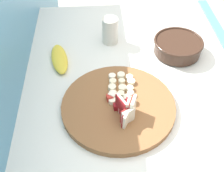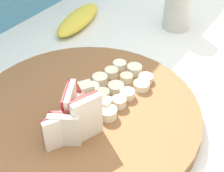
% 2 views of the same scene
% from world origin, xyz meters
% --- Properties ---
extents(tile_backsplash, '(2.40, 0.04, 1.38)m').
position_xyz_m(tile_backsplash, '(0.00, 0.42, 0.69)').
color(tile_backsplash, '#4C8EB2').
rests_on(tile_backsplash, ground).
extents(cutting_board, '(0.36, 0.36, 0.02)m').
position_xyz_m(cutting_board, '(-0.08, 0.08, 0.93)').
color(cutting_board, brown).
rests_on(cutting_board, tiled_countertop).
extents(apple_wedge_fan, '(0.09, 0.06, 0.07)m').
position_xyz_m(apple_wedge_fan, '(-0.13, 0.06, 0.97)').
color(apple_wedge_fan, '#A32323').
rests_on(apple_wedge_fan, cutting_board).
extents(apple_dice_pile, '(0.08, 0.08, 0.02)m').
position_xyz_m(apple_dice_pile, '(-0.07, 0.08, 0.95)').
color(apple_dice_pile, '#A32323').
rests_on(apple_dice_pile, cutting_board).
extents(banana_slice_rows, '(0.14, 0.09, 0.02)m').
position_xyz_m(banana_slice_rows, '(-0.02, 0.06, 0.95)').
color(banana_slice_rows, '#F4EAC6').
rests_on(banana_slice_rows, cutting_board).
extents(banana_peel, '(0.18, 0.09, 0.03)m').
position_xyz_m(banana_peel, '(0.17, 0.28, 0.93)').
color(banana_peel, gold).
rests_on(banana_peel, tiled_countertop).
extents(small_jar, '(0.06, 0.06, 0.11)m').
position_xyz_m(small_jar, '(0.28, 0.08, 0.97)').
color(small_jar, beige).
rests_on(small_jar, tiled_countertop).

